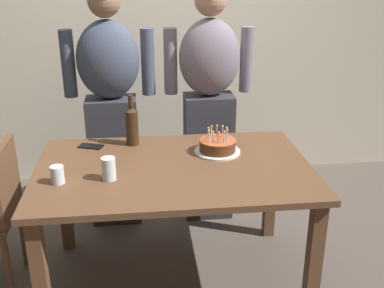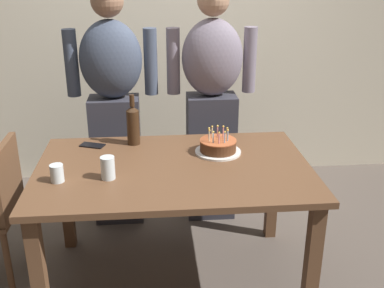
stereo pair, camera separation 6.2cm
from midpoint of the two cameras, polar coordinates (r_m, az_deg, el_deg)
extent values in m
plane|color=#564C44|center=(2.94, -2.64, -15.96)|extent=(10.00, 10.00, 0.00)
cube|color=beige|center=(3.91, -4.67, 14.37)|extent=(5.20, 0.10, 2.60)
cube|color=brown|center=(2.56, -2.91, -3.09)|extent=(1.50, 0.96, 0.03)
cube|color=brown|center=(2.46, -18.68, -15.61)|extent=(0.07, 0.07, 0.70)
cube|color=brown|center=(2.53, 13.93, -13.79)|extent=(0.07, 0.07, 0.70)
cube|color=brown|center=(3.14, -15.86, -6.58)|extent=(0.07, 0.07, 0.70)
cube|color=brown|center=(3.20, 9.00, -5.41)|extent=(0.07, 0.07, 0.70)
cylinder|color=white|center=(2.73, 2.46, -0.92)|extent=(0.27, 0.27, 0.01)
cylinder|color=#512D19|center=(2.72, 2.48, -0.20)|extent=(0.21, 0.21, 0.06)
cylinder|color=#B75B33|center=(2.71, 2.49, 0.47)|extent=(0.21, 0.21, 0.01)
cylinder|color=#93B7DB|center=(2.65, 1.89, 0.76)|extent=(0.01, 0.01, 0.06)
sphere|color=#F9C64C|center=(2.64, 1.90, 1.50)|extent=(0.01, 0.01, 0.01)
cylinder|color=pink|center=(2.64, 2.61, 0.69)|extent=(0.01, 0.01, 0.06)
sphere|color=#F9C64C|center=(2.63, 2.63, 1.43)|extent=(0.01, 0.01, 0.01)
cylinder|color=#93B7DB|center=(2.66, 3.29, 0.78)|extent=(0.01, 0.01, 0.06)
sphere|color=#F9C64C|center=(2.64, 3.31, 1.52)|extent=(0.01, 0.01, 0.01)
cylinder|color=#93B7DB|center=(2.68, 3.66, 1.01)|extent=(0.01, 0.01, 0.06)
sphere|color=#F9C64C|center=(2.67, 3.67, 1.73)|extent=(0.01, 0.01, 0.01)
cylinder|color=beige|center=(2.72, 3.57, 1.26)|extent=(0.01, 0.01, 0.06)
sphere|color=#F9C64C|center=(2.70, 3.59, 1.98)|extent=(0.01, 0.01, 0.01)
cylinder|color=pink|center=(2.74, 3.09, 1.46)|extent=(0.01, 0.01, 0.06)
sphere|color=#F9C64C|center=(2.73, 3.10, 2.17)|extent=(0.01, 0.01, 0.01)
cylinder|color=pink|center=(2.75, 2.39, 1.52)|extent=(0.01, 0.01, 0.06)
sphere|color=#F9C64C|center=(2.73, 2.40, 2.24)|extent=(0.01, 0.01, 0.01)
cylinder|color=beige|center=(2.73, 1.73, 1.43)|extent=(0.01, 0.01, 0.06)
sphere|color=#F9C64C|center=(2.72, 1.74, 2.15)|extent=(0.01, 0.01, 0.01)
cylinder|color=#93B7DB|center=(2.71, 1.35, 1.22)|extent=(0.01, 0.01, 0.06)
sphere|color=#F9C64C|center=(2.69, 1.36, 1.95)|extent=(0.01, 0.01, 0.01)
cylinder|color=beige|center=(2.67, 1.41, 0.96)|extent=(0.01, 0.01, 0.06)
sphere|color=#F9C64C|center=(2.66, 1.41, 1.69)|extent=(0.01, 0.01, 0.01)
cylinder|color=silver|center=(2.43, -10.86, -2.99)|extent=(0.07, 0.07, 0.12)
cylinder|color=silver|center=(2.45, -16.81, -3.62)|extent=(0.07, 0.07, 0.09)
cylinder|color=#382314|center=(2.84, -7.96, 1.95)|extent=(0.08, 0.08, 0.21)
cone|color=#382314|center=(2.80, -8.08, 4.24)|extent=(0.08, 0.08, 0.03)
cylinder|color=#382314|center=(2.79, -8.14, 5.22)|extent=(0.03, 0.03, 0.07)
cube|color=black|center=(2.88, -12.84, -0.28)|extent=(0.16, 0.12, 0.01)
cube|color=#33333D|center=(3.36, -9.94, -2.04)|extent=(0.34, 0.23, 0.92)
ellipsoid|color=#424C60|center=(3.15, -10.80, 10.04)|extent=(0.41, 0.27, 0.52)
sphere|color=#936B51|center=(3.10, -11.29, 16.76)|extent=(0.21, 0.21, 0.21)
cylinder|color=#424C60|center=(3.17, -5.98, 9.92)|extent=(0.09, 0.09, 0.44)
cylinder|color=#424C60|center=(3.21, -15.42, 9.41)|extent=(0.09, 0.09, 0.44)
cube|color=#33333D|center=(3.38, 1.46, -1.54)|extent=(0.34, 0.23, 0.92)
ellipsoid|color=slate|center=(3.17, 1.59, 10.50)|extent=(0.41, 0.27, 0.52)
sphere|color=tan|center=(3.12, 1.66, 17.18)|extent=(0.21, 0.21, 0.21)
cylinder|color=slate|center=(3.25, 6.13, 10.20)|extent=(0.09, 0.09, 0.44)
cylinder|color=slate|center=(3.18, -3.21, 10.03)|extent=(0.09, 0.09, 0.44)
cube|color=brown|center=(2.75, -22.33, -4.16)|extent=(0.04, 0.40, 0.40)
cylinder|color=brown|center=(3.11, -20.51, -10.16)|extent=(0.04, 0.04, 0.45)
cylinder|color=brown|center=(2.82, -22.13, -13.97)|extent=(0.04, 0.04, 0.45)
camera|label=1|loc=(0.03, -90.69, -0.28)|focal=43.71mm
camera|label=2|loc=(0.03, 89.31, 0.28)|focal=43.71mm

